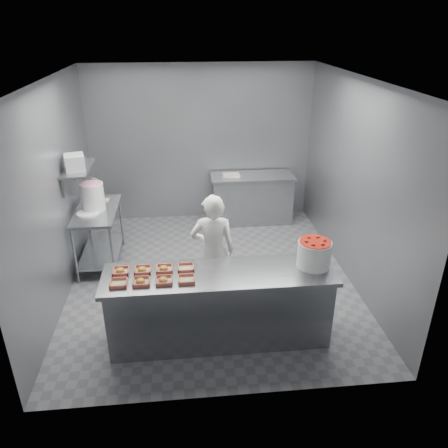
{
  "coord_description": "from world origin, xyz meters",
  "views": [
    {
      "loc": [
        -0.37,
        -5.48,
        3.47
      ],
      "look_at": [
        0.17,
        -0.2,
        0.95
      ],
      "focal_mm": 35.0,
      "sensor_mm": 36.0,
      "label": 1
    }
  ],
  "objects_px": {
    "tray_3": "(187,279)",
    "strawberry_tub": "(314,253)",
    "prep_table": "(99,228)",
    "tray_1": "(141,281)",
    "tray_7": "(186,268)",
    "tray_5": "(143,270)",
    "tray_6": "(164,269)",
    "tray_4": "(121,271)",
    "worker": "(213,251)",
    "appliance": "(75,163)",
    "glaze_bucket": "(93,196)",
    "service_counter": "(220,306)",
    "tray_2": "(164,280)",
    "back_counter": "(252,198)",
    "tray_0": "(119,283)"
  },
  "relations": [
    {
      "from": "tray_7",
      "to": "strawberry_tub",
      "type": "distance_m",
      "value": 1.46
    },
    {
      "from": "service_counter",
      "to": "tray_1",
      "type": "xyz_separation_m",
      "value": [
        -0.85,
        -0.12,
        0.47
      ]
    },
    {
      "from": "prep_table",
      "to": "tray_0",
      "type": "relative_size",
      "value": 6.4
    },
    {
      "from": "tray_0",
      "to": "tray_6",
      "type": "xyz_separation_m",
      "value": [
        0.48,
        0.24,
        0.0
      ]
    },
    {
      "from": "tray_1",
      "to": "prep_table",
      "type": "bearing_deg",
      "value": 111.11
    },
    {
      "from": "glaze_bucket",
      "to": "worker",
      "type": "bearing_deg",
      "value": -36.29
    },
    {
      "from": "tray_4",
      "to": "appliance",
      "type": "xyz_separation_m",
      "value": [
        -0.73,
        1.68,
        0.75
      ]
    },
    {
      "from": "back_counter",
      "to": "tray_1",
      "type": "relative_size",
      "value": 8.01
    },
    {
      "from": "strawberry_tub",
      "to": "appliance",
      "type": "bearing_deg",
      "value": 148.85
    },
    {
      "from": "worker",
      "to": "appliance",
      "type": "distance_m",
      "value": 2.28
    },
    {
      "from": "tray_6",
      "to": "strawberry_tub",
      "type": "relative_size",
      "value": 0.49
    },
    {
      "from": "appliance",
      "to": "service_counter",
      "type": "bearing_deg",
      "value": -59.78
    },
    {
      "from": "prep_table",
      "to": "tray_1",
      "type": "bearing_deg",
      "value": -68.89
    },
    {
      "from": "service_counter",
      "to": "tray_1",
      "type": "relative_size",
      "value": 13.88
    },
    {
      "from": "tray_1",
      "to": "back_counter",
      "type": "bearing_deg",
      "value": 62.55
    },
    {
      "from": "tray_1",
      "to": "strawberry_tub",
      "type": "distance_m",
      "value": 1.94
    },
    {
      "from": "appliance",
      "to": "tray_7",
      "type": "bearing_deg",
      "value": -64.24
    },
    {
      "from": "glaze_bucket",
      "to": "tray_1",
      "type": "bearing_deg",
      "value": -68.38
    },
    {
      "from": "tray_3",
      "to": "service_counter",
      "type": "bearing_deg",
      "value": 18.14
    },
    {
      "from": "glaze_bucket",
      "to": "prep_table",
      "type": "bearing_deg",
      "value": 9.35
    },
    {
      "from": "service_counter",
      "to": "tray_5",
      "type": "relative_size",
      "value": 13.88
    },
    {
      "from": "tray_3",
      "to": "strawberry_tub",
      "type": "xyz_separation_m",
      "value": [
        1.45,
        0.17,
        0.15
      ]
    },
    {
      "from": "tray_1",
      "to": "tray_7",
      "type": "relative_size",
      "value": 1.0
    },
    {
      "from": "tray_0",
      "to": "worker",
      "type": "bearing_deg",
      "value": 38.46
    },
    {
      "from": "tray_4",
      "to": "tray_5",
      "type": "height_order",
      "value": "same"
    },
    {
      "from": "appliance",
      "to": "prep_table",
      "type": "bearing_deg",
      "value": 25.83
    },
    {
      "from": "back_counter",
      "to": "service_counter",
      "type": "bearing_deg",
      "value": -105.48
    },
    {
      "from": "tray_5",
      "to": "tray_2",
      "type": "bearing_deg",
      "value": -45.12
    },
    {
      "from": "back_counter",
      "to": "tray_7",
      "type": "distance_m",
      "value": 3.41
    },
    {
      "from": "tray_4",
      "to": "tray_6",
      "type": "relative_size",
      "value": 1.0
    },
    {
      "from": "prep_table",
      "to": "tray_4",
      "type": "xyz_separation_m",
      "value": [
        0.56,
        -1.83,
        0.33
      ]
    },
    {
      "from": "tray_1",
      "to": "tray_0",
      "type": "bearing_deg",
      "value": 180.0
    },
    {
      "from": "tray_1",
      "to": "tray_4",
      "type": "relative_size",
      "value": 1.0
    },
    {
      "from": "tray_1",
      "to": "strawberry_tub",
      "type": "xyz_separation_m",
      "value": [
        1.93,
        0.17,
        0.14
      ]
    },
    {
      "from": "service_counter",
      "to": "tray_2",
      "type": "relative_size",
      "value": 13.88
    },
    {
      "from": "back_counter",
      "to": "worker",
      "type": "height_order",
      "value": "worker"
    },
    {
      "from": "prep_table",
      "to": "appliance",
      "type": "bearing_deg",
      "value": -139.12
    },
    {
      "from": "tray_2",
      "to": "tray_3",
      "type": "distance_m",
      "value": 0.24
    },
    {
      "from": "tray_3",
      "to": "worker",
      "type": "bearing_deg",
      "value": 67.51
    },
    {
      "from": "worker",
      "to": "appliance",
      "type": "height_order",
      "value": "appliance"
    },
    {
      "from": "prep_table",
      "to": "glaze_bucket",
      "type": "height_order",
      "value": "glaze_bucket"
    },
    {
      "from": "tray_2",
      "to": "worker",
      "type": "relative_size",
      "value": 0.12
    },
    {
      "from": "service_counter",
      "to": "tray_5",
      "type": "xyz_separation_m",
      "value": [
        -0.85,
        0.12,
        0.47
      ]
    },
    {
      "from": "back_counter",
      "to": "tray_5",
      "type": "height_order",
      "value": "tray_5"
    },
    {
      "from": "tray_1",
      "to": "tray_4",
      "type": "height_order",
      "value": "same"
    },
    {
      "from": "tray_5",
      "to": "tray_4",
      "type": "bearing_deg",
      "value": 180.0
    },
    {
      "from": "tray_1",
      "to": "tray_4",
      "type": "xyz_separation_m",
      "value": [
        -0.24,
        0.24,
        0.0
      ]
    },
    {
      "from": "tray_2",
      "to": "strawberry_tub",
      "type": "xyz_separation_m",
      "value": [
        1.69,
        0.17,
        0.14
      ]
    },
    {
      "from": "tray_1",
      "to": "appliance",
      "type": "distance_m",
      "value": 2.28
    },
    {
      "from": "tray_5",
      "to": "tray_7",
      "type": "xyz_separation_m",
      "value": [
        0.48,
        0.0,
        -0.0
      ]
    }
  ]
}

